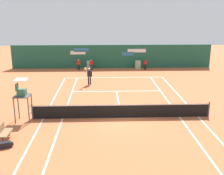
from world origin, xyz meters
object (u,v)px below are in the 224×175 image
(umpire_chair, at_px, (22,94))
(equipment_bag, at_px, (5,145))
(ball_kid_left_post, at_px, (145,64))
(ball_kid_right_post, at_px, (91,64))
(tennis_ball_mid_court, at_px, (137,79))
(tennis_ball_by_sideline, at_px, (102,95))
(ball_kid_centre_post, at_px, (79,64))
(player_bench, at_px, (4,132))
(player_on_baseline, at_px, (89,75))

(umpire_chair, relative_size, equipment_bag, 2.96)
(ball_kid_left_post, height_order, ball_kid_right_post, ball_kid_left_post)
(umpire_chair, bearing_deg, equipment_bag, -0.46)
(ball_kid_right_post, bearing_deg, umpire_chair, 76.45)
(tennis_ball_mid_court, bearing_deg, ball_kid_left_post, 72.70)
(ball_kid_right_post, height_order, tennis_ball_by_sideline, ball_kid_right_post)
(umpire_chair, height_order, tennis_ball_by_sideline, umpire_chair)
(umpire_chair, relative_size, ball_kid_left_post, 2.18)
(ball_kid_centre_post, xyz_separation_m, tennis_ball_by_sideline, (2.83, -10.52, -0.74))
(player_bench, bearing_deg, ball_kid_left_post, 150.00)
(tennis_ball_mid_court, bearing_deg, umpire_chair, -129.22)
(player_on_baseline, height_order, ball_kid_right_post, player_on_baseline)
(player_on_baseline, height_order, tennis_ball_mid_court, player_on_baseline)
(ball_kid_centre_post, relative_size, tennis_ball_by_sideline, 19.72)
(player_bench, relative_size, equipment_bag, 1.28)
(ball_kid_centre_post, bearing_deg, ball_kid_right_post, 176.02)
(tennis_ball_mid_court, bearing_deg, player_on_baseline, -159.69)
(ball_kid_centre_post, relative_size, tennis_ball_mid_court, 19.72)
(player_bench, xyz_separation_m, player_on_baseline, (4.32, 11.90, 0.49))
(equipment_bag, xyz_separation_m, ball_kid_centre_post, (2.39, 19.82, 0.61))
(equipment_bag, xyz_separation_m, ball_kid_left_post, (10.56, 19.82, 0.59))
(umpire_chair, bearing_deg, tennis_ball_by_sideline, 136.96)
(player_on_baseline, bearing_deg, ball_kid_centre_post, -69.08)
(umpire_chair, relative_size, tennis_ball_by_sideline, 41.68)
(player_bench, bearing_deg, ball_kid_right_post, 167.28)
(umpire_chair, xyz_separation_m, player_on_baseline, (3.95, 9.10, -0.86))
(umpire_chair, bearing_deg, player_bench, -7.51)
(player_bench, distance_m, ball_kid_centre_post, 19.08)
(player_on_baseline, height_order, ball_kid_left_post, player_on_baseline)
(umpire_chair, distance_m, ball_kid_left_post, 19.25)
(player_bench, xyz_separation_m, ball_kid_centre_post, (2.73, 18.88, 0.26))
(ball_kid_right_post, bearing_deg, player_bench, 77.34)
(tennis_ball_by_sideline, height_order, tennis_ball_mid_court, same)
(equipment_bag, bearing_deg, player_on_baseline, 72.80)
(ball_kid_left_post, bearing_deg, ball_kid_centre_post, -10.18)
(player_bench, height_order, ball_kid_centre_post, ball_kid_centre_post)
(ball_kid_centre_post, xyz_separation_m, tennis_ball_mid_court, (6.58, -5.13, -0.74))
(player_on_baseline, bearing_deg, tennis_ball_mid_court, -151.61)
(tennis_ball_by_sideline, bearing_deg, umpire_chair, -133.04)
(ball_kid_left_post, height_order, ball_kid_centre_post, ball_kid_centre_post)
(ball_kid_centre_post, bearing_deg, player_bench, 77.80)
(ball_kid_left_post, bearing_deg, tennis_ball_mid_court, 62.53)
(tennis_ball_by_sideline, bearing_deg, player_on_baseline, 109.27)
(equipment_bag, height_order, player_on_baseline, player_on_baseline)
(ball_kid_right_post, xyz_separation_m, tennis_ball_mid_court, (5.04, -5.13, -0.71))
(umpire_chair, distance_m, ball_kid_centre_post, 16.28)
(player_on_baseline, xyz_separation_m, tennis_ball_by_sideline, (1.24, -3.55, -0.96))
(player_on_baseline, distance_m, ball_kid_left_post, 9.60)
(player_on_baseline, distance_m, ball_kid_centre_post, 7.16)
(tennis_ball_mid_court, bearing_deg, equipment_bag, -121.39)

